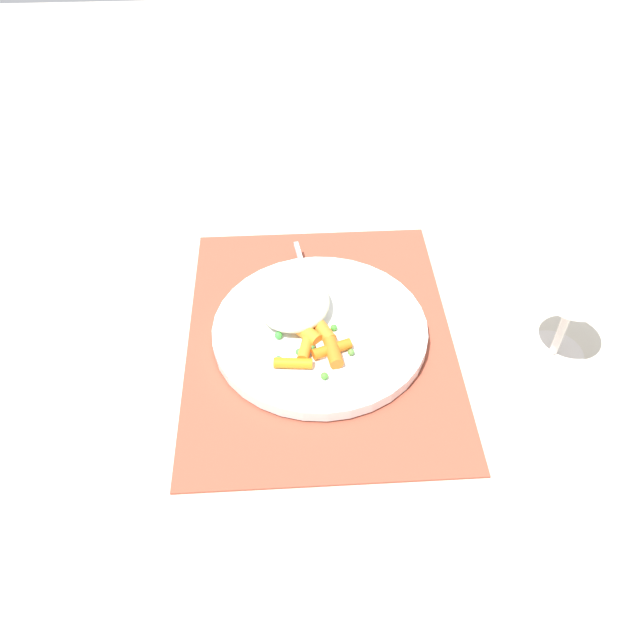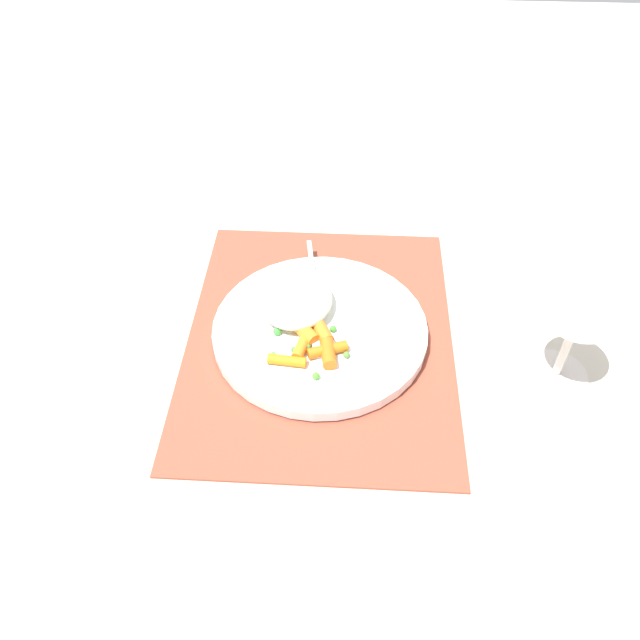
{
  "view_description": "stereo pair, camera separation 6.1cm",
  "coord_description": "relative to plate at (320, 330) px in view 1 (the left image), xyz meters",
  "views": [
    {
      "loc": [
        0.53,
        -0.03,
        0.57
      ],
      "look_at": [
        0.0,
        0.0,
        0.03
      ],
      "focal_mm": 35.49,
      "sensor_mm": 36.0,
      "label": 1
    },
    {
      "loc": [
        0.54,
        0.03,
        0.57
      ],
      "look_at": [
        0.0,
        0.0,
        0.03
      ],
      "focal_mm": 35.49,
      "sensor_mm": 36.0,
      "label": 2
    }
  ],
  "objects": [
    {
      "name": "ground_plane",
      "position": [
        0.0,
        0.0,
        -0.01
      ],
      "size": [
        2.4,
        2.4,
        0.0
      ],
      "primitive_type": "plane",
      "color": "beige"
    },
    {
      "name": "placemat",
      "position": [
        0.0,
        0.0,
        -0.01
      ],
      "size": [
        0.41,
        0.33,
        0.01
      ],
      "primitive_type": "cube",
      "color": "#9E4733",
      "rests_on": "ground_plane"
    },
    {
      "name": "plate",
      "position": [
        0.0,
        0.0,
        0.0
      ],
      "size": [
        0.26,
        0.26,
        0.02
      ],
      "primitive_type": "cylinder",
      "color": "white",
      "rests_on": "placemat"
    },
    {
      "name": "rice_mound",
      "position": [
        -0.03,
        -0.03,
        0.02
      ],
      "size": [
        0.11,
        0.09,
        0.03
      ],
      "primitive_type": "ellipsoid",
      "color": "beige",
      "rests_on": "plate"
    },
    {
      "name": "carrot_portion",
      "position": [
        0.03,
        -0.01,
        0.02
      ],
      "size": [
        0.09,
        0.09,
        0.02
      ],
      "color": "orange",
      "rests_on": "plate"
    },
    {
      "name": "pea_scatter",
      "position": [
        0.04,
        -0.02,
        0.01
      ],
      "size": [
        0.08,
        0.09,
        0.01
      ],
      "color": "green",
      "rests_on": "plate"
    },
    {
      "name": "fork",
      "position": [
        -0.03,
        -0.0,
        0.01
      ],
      "size": [
        0.21,
        0.04,
        0.01
      ],
      "color": "silver",
      "rests_on": "plate"
    },
    {
      "name": "wine_glass",
      "position": [
        0.04,
        0.28,
        0.12
      ],
      "size": [
        0.08,
        0.08,
        0.18
      ],
      "color": "silver",
      "rests_on": "ground_plane"
    }
  ]
}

